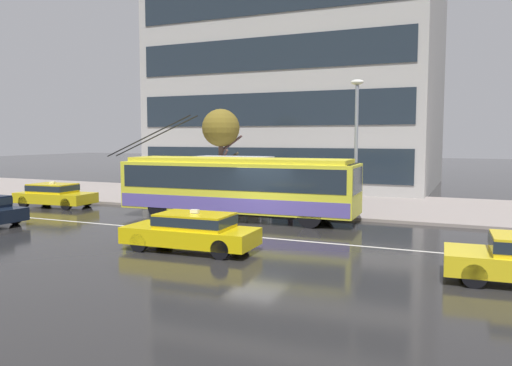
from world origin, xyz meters
TOP-DOWN VIEW (x-y plane):
  - ground_plane at (0.00, 0.00)m, footprint 160.00×160.00m
  - sidewalk_slab at (0.00, 9.06)m, footprint 80.00×10.00m
  - lane_centre_line at (0.00, -1.20)m, footprint 72.00×0.14m
  - trolleybus at (-1.80, 2.46)m, footprint 12.58×2.95m
  - taxi_oncoming_near at (-0.31, -4.15)m, footprint 4.56×1.94m
  - taxi_queued_behind_bus at (-12.72, 2.15)m, footprint 4.37×2.10m
  - bus_shelter at (-3.77, 6.24)m, footprint 4.13×1.71m
  - pedestrian_at_shelter at (-2.59, 5.05)m, footprint 0.40×0.40m
  - pedestrian_approaching_curb at (0.03, 4.62)m, footprint 0.48×0.48m
  - street_lamp at (3.22, 4.53)m, footprint 0.60×0.32m
  - street_tree_bare at (-5.17, 7.28)m, footprint 2.15×2.15m
  - office_tower_corner_left at (-4.62, 20.56)m, footprint 20.59×15.79m

SIDE VIEW (x-z plane):
  - ground_plane at x=0.00m, z-range 0.00..0.00m
  - lane_centre_line at x=0.00m, z-range 0.00..0.01m
  - sidewalk_slab at x=0.00m, z-range 0.00..0.14m
  - taxi_queued_behind_bus at x=-12.72m, z-range 0.01..1.40m
  - taxi_oncoming_near at x=-0.31m, z-range 0.01..1.40m
  - pedestrian_approaching_curb at x=0.03m, z-range 0.28..1.88m
  - pedestrian_at_shelter at x=-2.59m, z-range 0.29..1.96m
  - trolleybus at x=-1.80m, z-range -0.86..3.98m
  - bus_shelter at x=-3.77m, z-range 0.79..3.40m
  - street_lamp at x=3.22m, z-range 0.74..6.99m
  - street_tree_bare at x=-5.17m, z-range 1.61..6.87m
  - office_tower_corner_left at x=-4.62m, z-range 0.01..25.97m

